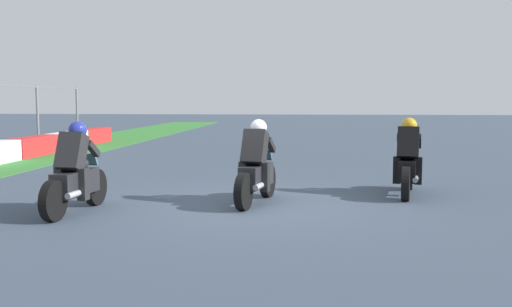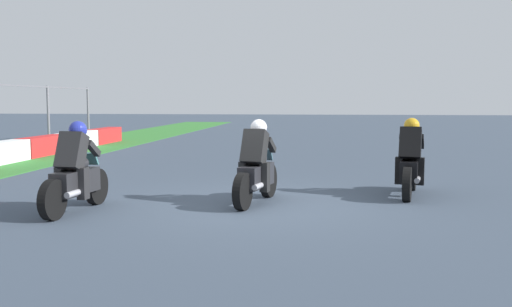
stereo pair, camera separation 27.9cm
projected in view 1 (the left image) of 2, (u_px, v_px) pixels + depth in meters
ground_plane at (257, 205)px, 10.22m from camera, size 120.00×120.00×0.00m
rider_lane_a at (408, 163)px, 11.19m from camera, size 2.02×0.63×1.51m
rider_lane_b at (256, 169)px, 10.29m from camera, size 2.02×0.64×1.51m
rider_lane_c at (75, 175)px, 9.43m from camera, size 2.04×0.56×1.51m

